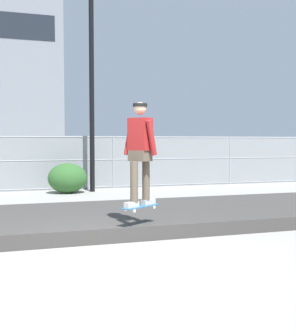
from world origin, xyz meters
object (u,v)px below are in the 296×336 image
at_px(parked_car_mid, 134,161).
at_px(shrub_left, 68,178).
at_px(skater, 140,147).
at_px(street_lamp, 91,61).
at_px(skateboard, 140,207).
at_px(parked_car_far, 272,159).

height_order(parked_car_mid, shrub_left, parked_car_mid).
xyz_separation_m(skater, street_lamp, (0.62, 7.35, 2.71)).
distance_m(street_lamp, parked_car_mid, 5.16).
bearing_deg(street_lamp, skateboard, -94.79).
bearing_deg(street_lamp, skater, -94.79).
bearing_deg(parked_car_far, parked_car_mid, -176.70).
relative_size(street_lamp, parked_car_far, 1.53).
height_order(skateboard, street_lamp, street_lamp).
bearing_deg(parked_car_far, skater, -132.27).
height_order(street_lamp, shrub_left, street_lamp).
bearing_deg(shrub_left, skater, -88.16).
bearing_deg(skateboard, shrub_left, 91.84).
xyz_separation_m(parked_car_mid, parked_car_far, (6.89, 0.40, 0.00)).
xyz_separation_m(skateboard, shrub_left, (-0.23, 7.14, -0.08)).
bearing_deg(skater, shrub_left, 91.84).
xyz_separation_m(street_lamp, shrub_left, (-0.85, -0.22, -3.79)).
distance_m(skateboard, shrub_left, 7.14).
distance_m(parked_car_mid, shrub_left, 4.58).
relative_size(skateboard, shrub_left, 0.63).
relative_size(street_lamp, shrub_left, 5.52).
height_order(street_lamp, parked_car_far, street_lamp).
relative_size(street_lamp, parked_car_mid, 1.55).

